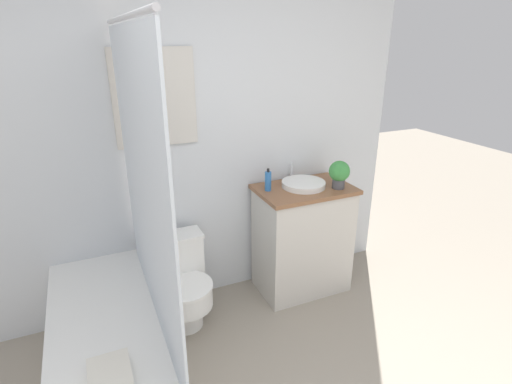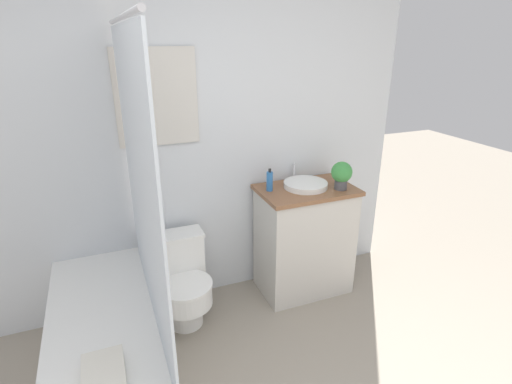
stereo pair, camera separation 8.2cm
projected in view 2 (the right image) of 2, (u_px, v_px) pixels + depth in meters
name	position (u px, v px, depth m)	size (l,w,h in m)	color
wall_back	(200.00, 135.00, 2.77)	(3.13, 0.07, 2.50)	silver
shower_area	(110.00, 348.00, 2.18)	(0.57, 1.49, 1.98)	white
toilet	(182.00, 280.00, 2.77)	(0.38, 0.52, 0.62)	white
vanity	(304.00, 240.00, 3.08)	(0.71, 0.46, 0.86)	beige
sink	(305.00, 184.00, 2.94)	(0.32, 0.36, 0.13)	white
soap_bottle	(270.00, 181.00, 2.85)	(0.05, 0.05, 0.17)	#2D6BB2
potted_plant	(342.00, 174.00, 2.87)	(0.15, 0.15, 0.21)	#4C4C51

